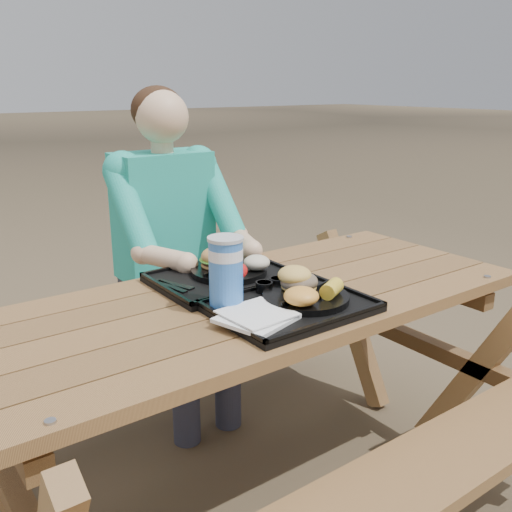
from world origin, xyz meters
TOP-DOWN VIEW (x-y plane):
  - ground at (0.00, 0.00)m, footprint 60.00×60.00m
  - picnic_table at (0.00, 0.00)m, footprint 1.80×1.49m
  - tray_near at (0.01, -0.16)m, footprint 0.45×0.35m
  - tray_far at (-0.01, 0.17)m, footprint 0.45×0.35m
  - plate_near at (0.06, -0.17)m, footprint 0.26×0.26m
  - plate_far at (0.02, 0.18)m, footprint 0.26×0.26m
  - napkin_stack at (-0.15, -0.20)m, footprint 0.22×0.22m
  - soda_cup at (-0.15, -0.06)m, footprint 0.10×0.10m
  - condiment_bbq at (0.01, -0.03)m, footprint 0.05×0.05m
  - condiment_mustard at (0.06, -0.03)m, footprint 0.05×0.05m
  - sandwich at (0.08, -0.12)m, footprint 0.11×0.11m
  - mac_cheese at (-0.00, -0.22)m, footprint 0.10×0.10m
  - corn_cob at (0.11, -0.23)m, footprint 0.11×0.11m
  - cutlery_far at (-0.19, 0.18)m, footprint 0.07×0.14m
  - burger at (-0.00, 0.22)m, footprint 0.12×0.12m
  - baked_beans at (-0.05, 0.13)m, footprint 0.08×0.08m
  - potato_salad at (0.08, 0.11)m, footprint 0.09×0.09m
  - diner at (0.06, 0.72)m, footprint 0.48×0.84m

SIDE VIEW (x-z plane):
  - ground at x=0.00m, z-range 0.00..0.00m
  - picnic_table at x=0.00m, z-range 0.00..0.75m
  - diner at x=0.06m, z-range 0.00..1.28m
  - tray_near at x=0.01m, z-range 0.75..0.77m
  - tray_far at x=-0.01m, z-range 0.75..0.77m
  - cutlery_far at x=-0.19m, z-range 0.77..0.78m
  - plate_near at x=0.06m, z-range 0.77..0.79m
  - plate_far at x=0.02m, z-range 0.77..0.79m
  - napkin_stack at x=-0.15m, z-range 0.77..0.79m
  - condiment_mustard at x=0.06m, z-range 0.77..0.80m
  - condiment_bbq at x=0.01m, z-range 0.77..0.80m
  - baked_beans at x=-0.05m, z-range 0.79..0.83m
  - corn_cob at x=0.11m, z-range 0.79..0.84m
  - potato_salad at x=0.08m, z-range 0.79..0.84m
  - mac_cheese at x=0.00m, z-range 0.79..0.84m
  - burger at x=0.00m, z-range 0.79..0.89m
  - sandwich at x=0.08m, z-range 0.79..0.90m
  - soda_cup at x=-0.15m, z-range 0.77..0.97m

